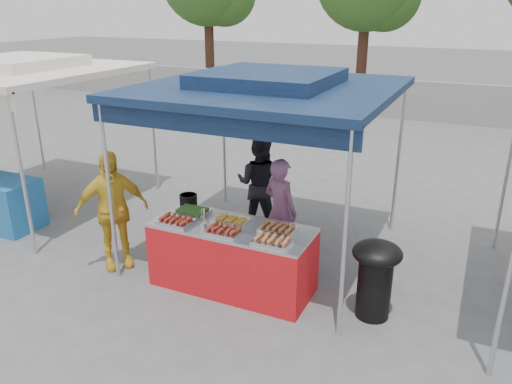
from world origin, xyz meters
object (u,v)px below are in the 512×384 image
at_px(vendor_table, 232,257).
at_px(vendor_woman, 280,211).
at_px(customer_person, 112,210).
at_px(wok_burner, 376,273).
at_px(helper_man, 260,184).
at_px(cooking_pot, 188,199).

distance_m(vendor_table, vendor_woman, 1.02).
bearing_deg(customer_person, vendor_woman, -19.74).
distance_m(wok_burner, helper_man, 2.70).
xyz_separation_m(vendor_table, customer_person, (-1.70, -0.17, 0.39)).
bearing_deg(cooking_pot, customer_person, -147.17).
relative_size(wok_burner, customer_person, 0.57).
distance_m(cooking_pot, customer_person, 1.02).
bearing_deg(helper_man, vendor_woman, 125.09).
bearing_deg(helper_man, customer_person, 50.75).
height_order(cooking_pot, helper_man, helper_man).
height_order(helper_man, customer_person, customer_person).
height_order(vendor_table, wok_burner, wok_burner).
xyz_separation_m(helper_man, customer_person, (-1.28, -1.90, 0.05)).
height_order(cooking_pot, vendor_woman, vendor_woman).
xyz_separation_m(cooking_pot, wok_burner, (2.60, -0.25, -0.36)).
relative_size(vendor_table, helper_man, 1.30).
distance_m(cooking_pot, helper_man, 1.43).
bearing_deg(wok_burner, vendor_woman, 136.10).
distance_m(vendor_table, wok_burner, 1.75).
bearing_deg(vendor_woman, cooking_pot, 46.59).
bearing_deg(vendor_woman, helper_man, -29.77).
height_order(wok_burner, customer_person, customer_person).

